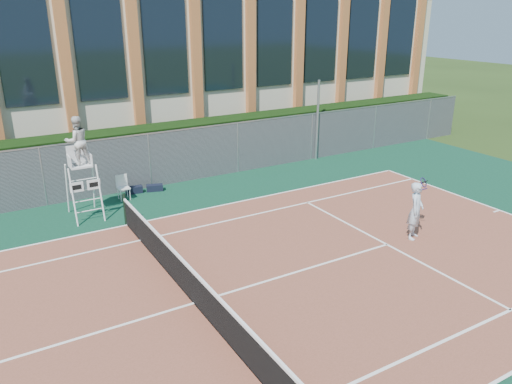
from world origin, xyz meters
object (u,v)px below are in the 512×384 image
steel_pole (317,121)px  plastic_chair (123,185)px  umpire_chair (77,144)px  tennis_player (416,211)px

steel_pole → plastic_chair: steel_pole is taller
steel_pole → plastic_chair: (-9.59, -0.65, -1.33)m
umpire_chair → plastic_chair: 2.79m
steel_pole → umpire_chair: steel_pole is taller
plastic_chair → tennis_player: tennis_player is taller
tennis_player → umpire_chair: bearing=140.0°
steel_pole → tennis_player: size_ratio=2.06×
steel_pole → umpire_chair: 11.36m
umpire_chair → plastic_chair: size_ratio=3.82×
umpire_chair → tennis_player: (8.45, -7.09, -1.65)m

